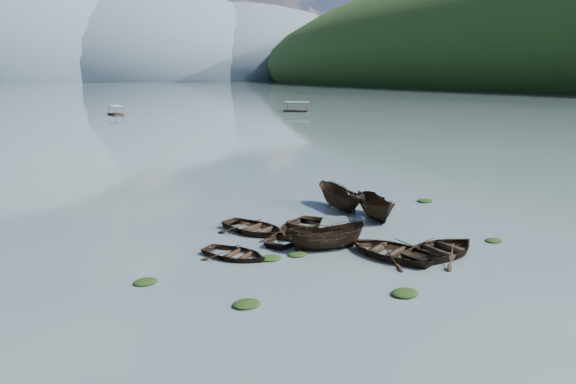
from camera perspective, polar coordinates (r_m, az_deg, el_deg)
name	(u,v)px	position (r m, az deg, el deg)	size (l,w,h in m)	color
ground_plane	(403,287)	(24.38, 12.66, -10.31)	(2400.00, 2400.00, 0.00)	#4D5E61
haze_mtn_b	(0,81)	(918.51, -29.39, 10.73)	(520.00, 520.00, 340.00)	#475666
haze_mtn_c	(133,80)	(930.26, -16.79, 11.82)	(520.00, 520.00, 260.00)	#475666
haze_mtn_d	(233,80)	(976.38, -6.09, 12.31)	(520.00, 520.00, 220.00)	#475666
rowboat_0	(235,257)	(27.62, -5.93, -7.24)	(2.72, 3.81, 0.79)	black
rowboat_1	(292,240)	(30.20, 0.46, -5.38)	(2.95, 4.13, 0.86)	black
rowboat_2	(327,249)	(28.81, 4.40, -6.34)	(1.62, 4.31, 1.66)	black
rowboat_3	(390,256)	(28.23, 11.25, -6.98)	(3.58, 5.02, 1.04)	black
rowboat_4	(442,255)	(28.99, 16.70, -6.75)	(3.59, 5.03, 1.04)	black
rowboat_5	(376,218)	(35.21, 9.76, -2.90)	(1.75, 4.65, 1.80)	black
rowboat_6	(254,232)	(31.77, -3.76, -4.48)	(3.31, 4.63, 0.96)	black
rowboat_7	(299,232)	(31.80, 1.27, -4.44)	(3.36, 4.70, 0.97)	black
rowboat_8	(339,208)	(37.40, 5.67, -1.83)	(1.83, 4.88, 1.88)	black
weed_clump_0	(246,305)	(22.18, -4.65, -12.46)	(1.20, 0.98, 0.26)	black
weed_clump_1	(271,259)	(27.21, -1.95, -7.49)	(1.15, 0.92, 0.25)	black
weed_clump_2	(405,295)	(23.66, 12.86, -11.06)	(1.29, 1.03, 0.28)	black
weed_clump_3	(313,228)	(32.65, 2.77, -3.98)	(0.88, 0.75, 0.20)	black
weed_clump_4	(494,241)	(32.33, 21.88, -5.11)	(1.06, 0.84, 0.22)	black
weed_clump_5	(146,283)	(25.18, -15.54, -9.72)	(1.14, 0.92, 0.24)	black
weed_clump_6	(297,255)	(27.79, 1.06, -7.04)	(1.08, 0.90, 0.23)	black
weed_clump_7	(425,202)	(40.57, 14.97, -1.05)	(1.26, 1.01, 0.27)	black
pontoon_centre	(116,115)	(131.08, -18.58, 8.12)	(2.32, 5.57, 2.13)	black
pontoon_right	(297,112)	(135.11, 0.96, 8.91)	(2.67, 6.41, 2.46)	black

